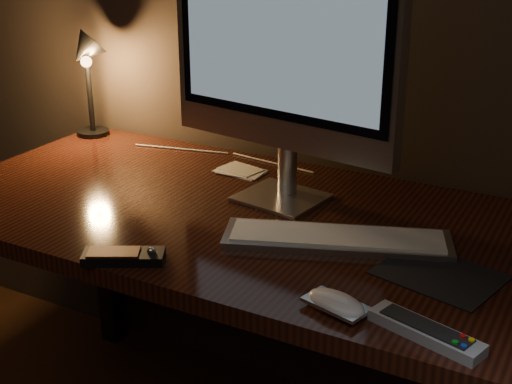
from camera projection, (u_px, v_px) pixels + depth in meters
The scene contains 10 objects.
desk at pixel (274, 254), 1.73m from camera, with size 1.60×0.75×0.75m.
monitor at pixel (282, 47), 1.57m from camera, with size 0.59×0.20×0.62m.
keyboard at pixel (337, 238), 1.49m from camera, with size 0.47×0.13×0.02m, color silver.
mousepad at pixel (440, 275), 1.36m from camera, with size 0.22×0.17×0.00m, color black.
mouse at pixel (336, 305), 1.23m from camera, with size 0.11×0.06×0.02m, color white.
media_remote at pixel (124, 256), 1.41m from camera, with size 0.17×0.13×0.03m.
tv_remote at pixel (426, 331), 1.16m from camera, with size 0.20×0.10×0.03m.
papers at pixel (240, 171), 1.88m from camera, with size 0.13×0.09×0.01m, color white.
desk_lamp at pixel (86, 66), 2.07m from camera, with size 0.16×0.17×0.33m.
cable at pixel (224, 157), 1.99m from camera, with size 0.00×0.00×0.55m, color white.
Camera 1 is at (0.70, 0.55, 1.40)m, focal length 50.00 mm.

